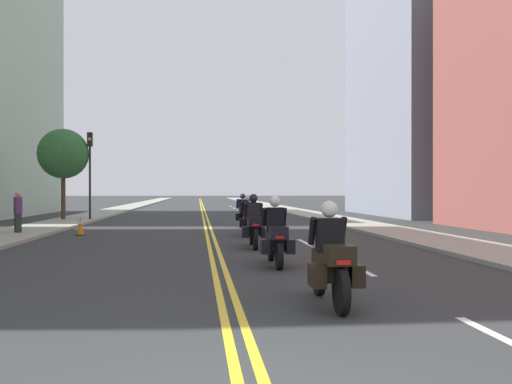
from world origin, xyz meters
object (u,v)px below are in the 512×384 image
(motorcycle_2, at_px, (254,226))
(traffic_light_near, at_px, (90,160))
(motorcycle_1, at_px, (275,238))
(motorcycle_3, at_px, (249,219))
(pedestrian_0, at_px, (18,212))
(motorcycle_0, at_px, (331,262))
(street_tree_1, at_px, (63,154))
(motorcycle_4, at_px, (243,213))
(traffic_cone_2, at_px, (80,226))

(motorcycle_2, height_order, traffic_light_near, traffic_light_near)
(motorcycle_1, relative_size, motorcycle_3, 1.00)
(motorcycle_2, bearing_deg, traffic_light_near, 118.98)
(motorcycle_1, height_order, motorcycle_3, motorcycle_1)
(motorcycle_2, height_order, pedestrian_0, pedestrian_0)
(motorcycle_0, relative_size, traffic_light_near, 0.42)
(traffic_light_near, relative_size, street_tree_1, 0.96)
(traffic_light_near, bearing_deg, motorcycle_2, -62.90)
(motorcycle_4, height_order, traffic_cone_2, motorcycle_4)
(motorcycle_1, bearing_deg, pedestrian_0, 133.97)
(motorcycle_0, relative_size, motorcycle_1, 0.97)
(motorcycle_2, relative_size, pedestrian_0, 1.33)
(motorcycle_0, distance_m, motorcycle_2, 8.46)
(motorcycle_1, xyz_separation_m, motorcycle_4, (0.33, 13.15, 0.01))
(traffic_cone_2, height_order, traffic_light_near, traffic_light_near)
(motorcycle_2, bearing_deg, motorcycle_0, -86.10)
(motorcycle_4, xyz_separation_m, pedestrian_0, (-9.09, -3.69, 0.23))
(pedestrian_0, height_order, street_tree_1, street_tree_1)
(motorcycle_4, distance_m, traffic_light_near, 10.67)
(motorcycle_0, bearing_deg, traffic_light_near, 109.46)
(motorcycle_3, distance_m, traffic_light_near, 13.85)
(traffic_cone_2, bearing_deg, motorcycle_2, -40.30)
(street_tree_1, bearing_deg, motorcycle_0, -68.03)
(traffic_cone_2, relative_size, traffic_light_near, 0.15)
(pedestrian_0, xyz_separation_m, street_tree_1, (-0.66, 9.92, 2.94))
(motorcycle_4, bearing_deg, street_tree_1, 146.96)
(traffic_light_near, bearing_deg, motorcycle_0, -71.12)
(motorcycle_0, height_order, motorcycle_2, motorcycle_2)
(motorcycle_0, distance_m, traffic_cone_2, 15.26)
(motorcycle_1, distance_m, motorcycle_3, 8.44)
(motorcycle_3, bearing_deg, motorcycle_2, -90.37)
(motorcycle_4, bearing_deg, motorcycle_0, -90.86)
(motorcycle_3, xyz_separation_m, motorcycle_4, (0.15, 4.72, 0.02))
(motorcycle_4, distance_m, street_tree_1, 11.99)
(motorcycle_3, height_order, motorcycle_4, motorcycle_4)
(traffic_light_near, xyz_separation_m, pedestrian_0, (-0.84, -9.84, -2.58))
(motorcycle_3, bearing_deg, motorcycle_0, -86.69)
(motorcycle_2, distance_m, motorcycle_3, 4.44)
(motorcycle_0, distance_m, street_tree_1, 25.89)
(motorcycle_1, xyz_separation_m, motorcycle_3, (0.19, 8.44, -0.01))
(motorcycle_0, relative_size, motorcycle_4, 0.94)
(motorcycle_0, height_order, motorcycle_1, motorcycle_1)
(motorcycle_0, bearing_deg, motorcycle_2, 92.59)
(motorcycle_1, relative_size, motorcycle_4, 0.97)
(motorcycle_2, relative_size, motorcycle_4, 1.00)
(motorcycle_2, height_order, street_tree_1, street_tree_1)
(motorcycle_4, xyz_separation_m, street_tree_1, (-9.74, 6.23, 3.17))
(motorcycle_3, distance_m, traffic_cone_2, 6.61)
(motorcycle_2, distance_m, motorcycle_4, 9.15)
(street_tree_1, bearing_deg, motorcycle_4, -32.60)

